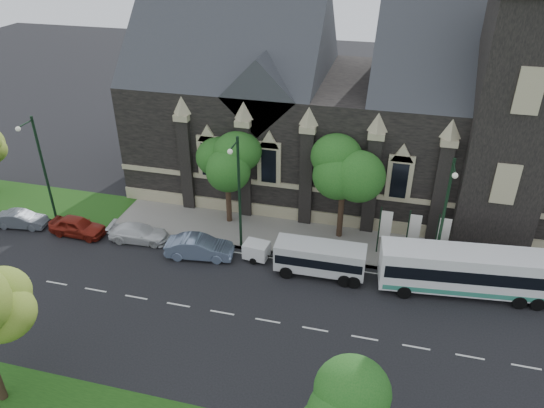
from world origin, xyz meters
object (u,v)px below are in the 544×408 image
(banner_flag_right, at_px, (441,234))
(tour_coach, at_px, (466,271))
(sedan, at_px, (199,247))
(tree_walk_left, at_px, (230,157))
(box_trailer, at_px, (256,250))
(banner_flag_center, at_px, (412,230))
(car_far_white, at_px, (139,233))
(street_lamp_mid, at_px, (238,189))
(shuttle_bus, at_px, (320,258))
(banner_flag_left, at_px, (383,227))
(street_lamp_far, at_px, (41,165))
(car_far_grey, at_px, (21,219))
(car_far_red, at_px, (77,226))
(tree_walk_right, at_px, (347,169))
(street_lamp_near, at_px, (444,214))

(banner_flag_right, height_order, tour_coach, banner_flag_right)
(banner_flag_right, distance_m, sedan, 17.32)
(tree_walk_left, relative_size, box_trailer, 2.92)
(banner_flag_center, distance_m, car_far_white, 20.42)
(street_lamp_mid, distance_m, box_trailer, 4.71)
(tour_coach, bearing_deg, shuttle_bus, 176.32)
(shuttle_bus, relative_size, sedan, 1.26)
(tree_walk_left, relative_size, banner_flag_left, 1.91)
(tree_walk_left, relative_size, shuttle_bus, 1.22)
(street_lamp_far, height_order, car_far_grey, street_lamp_far)
(banner_flag_right, bearing_deg, box_trailer, -167.21)
(banner_flag_right, xyz_separation_m, car_far_white, (-22.16, -2.80, -1.71))
(sedan, relative_size, car_far_red, 1.11)
(car_far_white, bearing_deg, street_lamp_far, 78.84)
(banner_flag_right, relative_size, sedan, 0.81)
(banner_flag_center, xyz_separation_m, car_far_white, (-20.16, -2.80, -1.71))
(sedan, xyz_separation_m, car_far_white, (-5.29, 0.83, -0.14))
(tree_walk_right, distance_m, shuttle_bus, 6.89)
(sedan, bearing_deg, shuttle_bus, -97.09)
(tree_walk_left, relative_size, banner_flag_center, 1.91)
(banner_flag_left, height_order, car_far_white, banner_flag_left)
(tour_coach, height_order, sedan, tour_coach)
(car_far_red, bearing_deg, car_far_white, -83.15)
(banner_flag_left, relative_size, banner_flag_center, 1.00)
(banner_flag_center, height_order, car_far_red, banner_flag_center)
(street_lamp_far, height_order, car_far_white, street_lamp_far)
(banner_flag_center, distance_m, box_trailer, 11.24)
(street_lamp_far, relative_size, car_far_red, 2.01)
(banner_flag_right, xyz_separation_m, tour_coach, (1.60, -3.08, -0.61))
(banner_flag_right, bearing_deg, banner_flag_left, 180.00)
(street_lamp_mid, xyz_separation_m, banner_flag_center, (12.29, 1.91, -2.73))
(street_lamp_near, distance_m, banner_flag_center, 3.74)
(banner_flag_center, bearing_deg, banner_flag_right, 0.00)
(car_far_grey, bearing_deg, tree_walk_right, -86.21)
(sedan, bearing_deg, banner_flag_right, -85.76)
(tree_walk_right, distance_m, street_lamp_far, 23.50)
(tree_walk_left, bearing_deg, banner_flag_center, -6.89)
(tree_walk_right, bearing_deg, box_trailer, -140.89)
(banner_flag_center, bearing_deg, shuttle_bus, -149.55)
(tour_coach, height_order, car_far_white, tour_coach)
(banner_flag_center, distance_m, shuttle_bus, 6.99)
(banner_flag_left, relative_size, car_far_red, 0.89)
(street_lamp_near, bearing_deg, banner_flag_center, 131.93)
(shuttle_bus, distance_m, box_trailer, 4.86)
(street_lamp_far, bearing_deg, street_lamp_mid, 0.00)
(shuttle_bus, relative_size, car_far_white, 1.35)
(sedan, height_order, car_far_red, sedan)
(banner_flag_right, bearing_deg, car_far_grey, -174.16)
(tour_coach, xyz_separation_m, car_far_white, (-23.76, 0.28, -1.10))
(street_lamp_mid, distance_m, car_far_white, 9.08)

